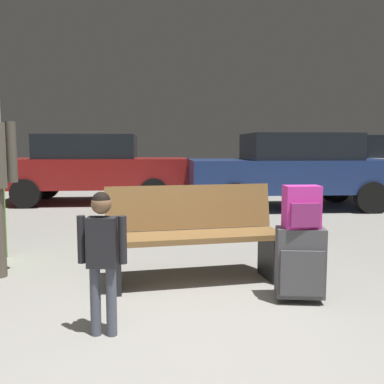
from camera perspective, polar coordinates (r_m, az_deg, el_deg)
name	(u,v)px	position (r m, az deg, el deg)	size (l,w,h in m)	color
ground_plane	(165,232)	(6.55, -3.59, -5.34)	(18.00, 18.00, 0.10)	gray
bench	(194,235)	(3.94, 0.23, -5.73)	(1.65, 0.72, 0.89)	brown
suitcase	(300,263)	(3.57, 14.33, -9.20)	(0.41, 0.29, 0.60)	#4C4C51
backpack_bright	(302,207)	(3.48, 14.54, -2.02)	(0.28, 0.19, 0.34)	#D833A5
child	(102,248)	(2.85, -11.99, -7.37)	(0.32, 0.21, 0.96)	#4C5160
parked_car_near	(292,169)	(8.86, 13.32, 3.08)	(4.11, 1.81, 1.51)	navy
parked_car_side	(376,165)	(11.30, 23.45, 3.36)	(4.19, 1.99, 1.51)	silver
parked_car_far	(94,167)	(9.74, -13.07, 3.34)	(4.12, 1.84, 1.51)	maroon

